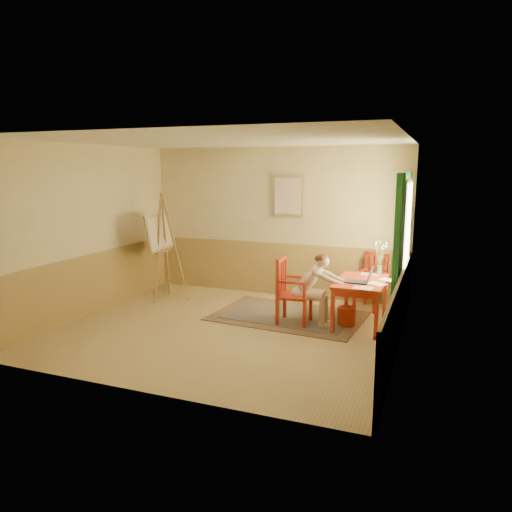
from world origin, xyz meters
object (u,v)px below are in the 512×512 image
at_px(table, 361,286).
at_px(easel, 161,237).
at_px(chair_left, 291,291).
at_px(figure, 313,286).
at_px(chair_back, 372,281).
at_px(laptop, 361,279).

bearing_deg(table, easel, 176.04).
xyz_separation_m(table, chair_left, (-1.03, -0.28, -0.10)).
height_order(table, easel, easel).
relative_size(chair_left, figure, 0.93).
height_order(chair_back, figure, figure).
bearing_deg(chair_back, figure, -119.82).
bearing_deg(chair_left, easel, 168.70).
distance_m(table, laptop, 0.22).
bearing_deg(table, chair_back, 88.12).
bearing_deg(chair_left, laptop, 5.84).
bearing_deg(figure, table, 20.21).
bearing_deg(laptop, chair_back, 89.27).
relative_size(table, chair_left, 1.14).
relative_size(table, easel, 0.61).
height_order(chair_back, easel, easel).
relative_size(table, figure, 1.06).
bearing_deg(easel, chair_left, -11.30).
relative_size(table, laptop, 2.80).
relative_size(chair_back, laptop, 2.24).
distance_m(laptop, easel, 3.76).
xyz_separation_m(chair_left, easel, (-2.67, 0.53, 0.65)).
bearing_deg(table, laptop, -83.93).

